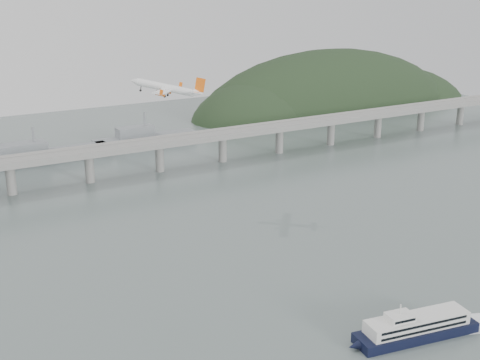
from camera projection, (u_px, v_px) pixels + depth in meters
ground at (305, 293)px, 274.02m from camera, size 900.00×900.00×0.00m
bridge at (130, 151)px, 432.90m from camera, size 800.00×22.00×23.90m
headland at (339, 123)px, 690.42m from camera, size 365.00×155.00×156.00m
ferry at (416, 327)px, 239.46m from camera, size 80.30×23.41×15.21m
airliner at (167, 88)px, 327.92m from camera, size 33.92×31.72×10.71m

